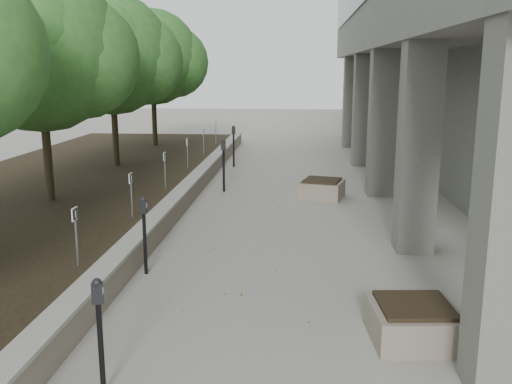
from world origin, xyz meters
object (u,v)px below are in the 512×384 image
(crabapple_tree_3, at_px, (42,85))
(parking_meter_4, at_px, (224,165))
(parking_meter_2, at_px, (100,337))
(planter_front, at_px, (414,322))
(parking_meter_5, at_px, (234,146))
(planter_back, at_px, (322,188))
(crabapple_tree_5, at_px, (153,78))
(parking_meter_3, at_px, (145,236))
(crabapple_tree_4, at_px, (112,80))

(crabapple_tree_3, distance_m, parking_meter_4, 5.40)
(parking_meter_2, bearing_deg, parking_meter_4, 81.44)
(crabapple_tree_3, relative_size, planter_front, 4.95)
(crabapple_tree_3, height_order, parking_meter_4, crabapple_tree_3)
(parking_meter_5, xyz_separation_m, planter_back, (3.00, -4.79, -0.49))
(crabapple_tree_5, xyz_separation_m, parking_meter_3, (3.34, -13.73, -2.44))
(parking_meter_2, distance_m, parking_meter_4, 10.48)
(crabapple_tree_3, height_order, crabapple_tree_4, same)
(crabapple_tree_3, bearing_deg, planter_back, 20.52)
(parking_meter_3, bearing_deg, parking_meter_5, 94.17)
(crabapple_tree_4, distance_m, planter_front, 13.52)
(crabapple_tree_4, bearing_deg, crabapple_tree_3, -90.00)
(parking_meter_2, bearing_deg, crabapple_tree_3, 108.47)
(parking_meter_2, height_order, parking_meter_4, parking_meter_4)
(parking_meter_2, height_order, planter_back, parking_meter_2)
(parking_meter_3, height_order, parking_meter_4, parking_meter_4)
(crabapple_tree_3, xyz_separation_m, planter_back, (6.58, 2.46, -2.86))
(crabapple_tree_5, relative_size, parking_meter_4, 3.55)
(crabapple_tree_5, distance_m, parking_meter_4, 8.27)
(crabapple_tree_4, relative_size, parking_meter_5, 3.64)
(crabapple_tree_5, xyz_separation_m, parking_meter_4, (3.79, -6.96, -2.35))
(planter_back, bearing_deg, parking_meter_5, 122.11)
(parking_meter_2, relative_size, parking_meter_5, 0.90)
(crabapple_tree_4, xyz_separation_m, parking_meter_5, (3.58, 2.25, -2.37))
(crabapple_tree_3, bearing_deg, parking_meter_4, 38.75)
(parking_meter_3, bearing_deg, planter_back, 67.80)
(crabapple_tree_3, relative_size, planter_back, 4.90)
(planter_front, relative_size, planter_back, 0.99)
(parking_meter_5, bearing_deg, crabapple_tree_4, -163.03)
(crabapple_tree_3, distance_m, planter_back, 7.59)
(crabapple_tree_5, height_order, planter_front, crabapple_tree_5)
(parking_meter_2, xyz_separation_m, parking_meter_3, (-0.54, 3.71, 0.01))
(crabapple_tree_3, height_order, planter_back, crabapple_tree_3)
(crabapple_tree_5, xyz_separation_m, planter_front, (7.49, -15.88, -2.86))
(crabapple_tree_4, distance_m, parking_meter_5, 4.85)
(parking_meter_4, relative_size, parking_meter_5, 1.03)
(parking_meter_2, relative_size, planter_back, 1.22)
(planter_back, bearing_deg, planter_front, -83.76)
(planter_front, xyz_separation_m, planter_back, (-0.91, 8.34, 0.00))
(parking_meter_2, xyz_separation_m, planter_front, (3.62, 1.56, -0.42))
(crabapple_tree_3, relative_size, parking_meter_4, 3.55)
(crabapple_tree_4, height_order, crabapple_tree_5, same)
(parking_meter_4, relative_size, planter_front, 1.39)
(crabapple_tree_3, height_order, parking_meter_2, crabapple_tree_3)
(crabapple_tree_3, xyz_separation_m, planter_front, (7.49, -5.88, -2.86))
(parking_meter_3, height_order, planter_front, parking_meter_3)
(parking_meter_3, bearing_deg, parking_meter_4, 91.62)
(parking_meter_2, bearing_deg, crabapple_tree_5, 93.50)
(parking_meter_2, bearing_deg, parking_meter_5, 82.13)
(parking_meter_5, bearing_deg, planter_back, -73.06)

